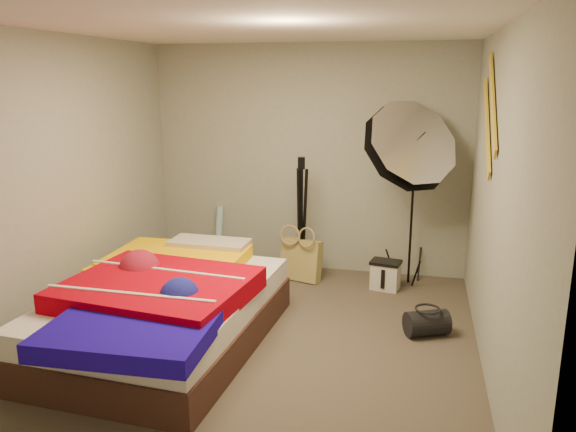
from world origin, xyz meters
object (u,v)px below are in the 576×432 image
(duffel_bag, at_px, (427,323))
(bed, at_px, (164,308))
(wrapping_roll, at_px, (219,235))
(tote_bag, at_px, (301,260))
(photo_umbrella, at_px, (407,149))
(camera_case, at_px, (385,276))
(camera_tripod, at_px, (301,210))

(duffel_bag, xyz_separation_m, bed, (-2.09, -0.66, 0.21))
(wrapping_roll, bearing_deg, bed, -82.07)
(tote_bag, distance_m, wrapping_roll, 1.11)
(bed, bearing_deg, duffel_bag, 17.50)
(wrapping_roll, height_order, photo_umbrella, photo_umbrella)
(camera_case, relative_size, duffel_bag, 0.78)
(camera_tripod, bearing_deg, photo_umbrella, -2.45)
(duffel_bag, relative_size, photo_umbrella, 0.18)
(camera_tripod, bearing_deg, bed, -113.00)
(wrapping_roll, distance_m, bed, 2.09)
(photo_umbrella, bearing_deg, camera_case, -156.25)
(tote_bag, height_order, camera_case, tote_bag)
(bed, bearing_deg, camera_case, 44.89)
(wrapping_roll, bearing_deg, tote_bag, -17.02)
(duffel_bag, bearing_deg, bed, 172.95)
(wrapping_roll, height_order, camera_case, wrapping_roll)
(camera_case, distance_m, duffel_bag, 1.09)
(camera_case, height_order, bed, bed)
(tote_bag, height_order, camera_tripod, camera_tripod)
(wrapping_roll, xyz_separation_m, bed, (0.29, -2.07, -0.02))
(tote_bag, distance_m, photo_umbrella, 1.63)
(camera_case, bearing_deg, bed, -124.90)
(tote_bag, relative_size, duffel_bag, 1.25)
(tote_bag, relative_size, bed, 0.19)
(tote_bag, height_order, photo_umbrella, photo_umbrella)
(wrapping_roll, distance_m, duffel_bag, 2.78)
(camera_case, distance_m, bed, 2.37)
(camera_case, bearing_deg, camera_tripod, -176.86)
(tote_bag, bearing_deg, wrapping_roll, 179.41)
(camera_case, bearing_deg, duffel_bag, -57.53)
(photo_umbrella, bearing_deg, camera_tripod, 177.55)
(camera_tripod, bearing_deg, wrapping_roll, 164.67)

